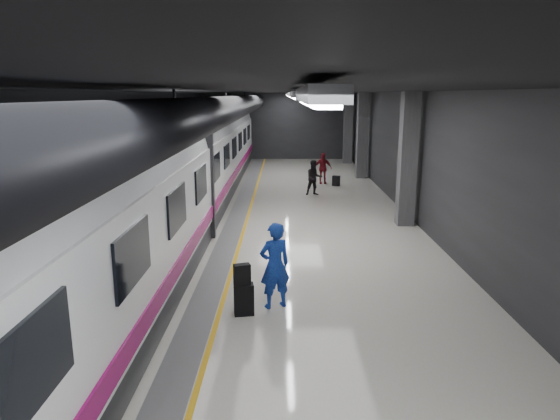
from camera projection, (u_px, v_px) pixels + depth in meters
ground at (272, 241)px, 15.38m from camera, size 40.00×40.00×0.00m
platform_hall at (263, 123)px, 15.52m from camera, size 10.02×40.02×4.51m
train at (163, 174)px, 14.94m from camera, size 3.05×38.00×4.05m
traveler_main at (275, 265)px, 10.38m from camera, size 0.80×0.68×1.85m
suitcase_main at (244, 299)px, 10.16m from camera, size 0.44×0.31×0.66m
shoulder_bag at (242, 275)px, 10.01m from camera, size 0.37×0.27×0.43m
traveler_far_a at (314, 178)px, 22.16m from camera, size 0.86×0.73×1.56m
traveler_far_b at (323, 168)px, 25.06m from camera, size 0.94×0.47×1.55m
suitcase_far at (336, 181)px, 24.54m from camera, size 0.40×0.34×0.50m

